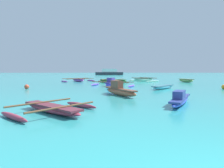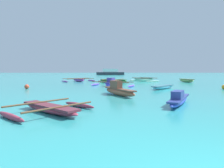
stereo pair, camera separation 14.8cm
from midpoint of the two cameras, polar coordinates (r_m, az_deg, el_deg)
The scene contains 12 objects.
moored_boat_0 at distance 18.02m, azimuth 14.58°, elevation -0.80°, with size 2.74×2.97×0.32m.
moored_boat_1 at distance 26.63m, azimuth 0.53°, elevation 0.92°, with size 3.85×4.20×0.46m.
moored_boat_2 at distance 28.99m, azimuth -9.38°, elevation 1.13°, with size 4.91×4.42×0.47m.
moored_boat_3 at distance 20.42m, azimuth 0.28°, elevation 0.19°, with size 4.65×3.56×0.88m.
moored_boat_4 at distance 13.11m, azimuth 2.26°, elevation -1.78°, with size 2.09×3.47×0.94m.
moored_boat_5 at distance 8.19m, azimuth -16.93°, elevation -6.67°, with size 3.55×3.65×0.35m.
moored_boat_6 at distance 28.89m, azimuth 20.70°, elevation 0.98°, with size 1.55×2.61×0.45m.
moored_boat_7 at distance 29.27m, azimuth 9.36°, elevation 1.22°, with size 4.22×4.51×0.55m.
moored_boat_8 at distance 10.23m, azimuth 18.98°, elevation -4.14°, with size 2.22×3.55×0.69m.
mooring_buoy_1 at distance 19.60m, azimuth 29.59°, elevation -0.76°, with size 0.40×0.40×0.40m.
mooring_buoy_2 at distance 18.96m, azimuth -22.96°, elevation -0.70°, with size 0.40×0.40×0.40m.
distant_ferry at distance 67.24m, azimuth -0.42°, elevation 3.32°, with size 9.25×2.03×2.03m.
Camera 2 is at (-2.10, -1.63, 1.66)m, focal length 32.00 mm.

